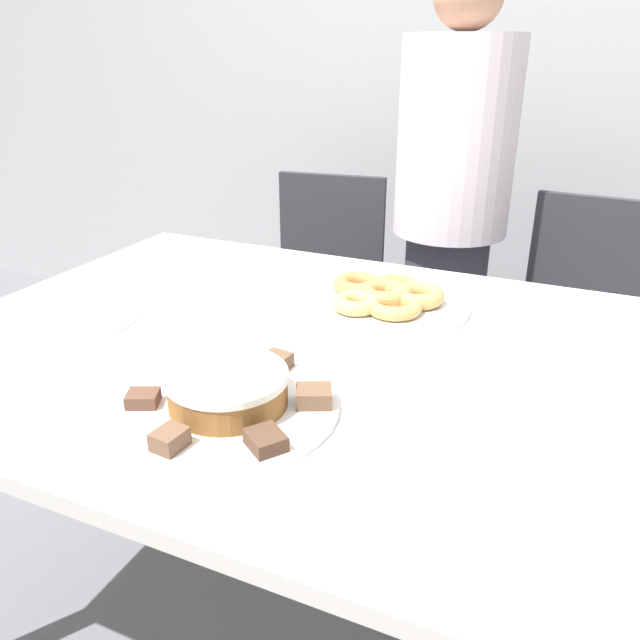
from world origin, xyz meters
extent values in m
plane|color=slate|center=(0.00, 0.00, 0.00)|extent=(12.00, 12.00, 0.00)
cube|color=#A8AAAD|center=(0.00, 1.64, 1.30)|extent=(8.00, 0.05, 2.60)
cube|color=silver|center=(0.00, 0.00, 0.75)|extent=(1.63, 1.08, 0.03)
cylinder|color=silver|center=(-0.76, 0.48, 0.37)|extent=(0.06, 0.06, 0.74)
cylinder|color=#383842|center=(-0.02, 0.99, 0.37)|extent=(0.27, 0.27, 0.75)
cylinder|color=silver|center=(-0.02, 0.99, 1.04)|extent=(0.36, 0.36, 0.59)
cylinder|color=black|center=(-0.45, 0.88, 0.01)|extent=(0.44, 0.44, 0.01)
cylinder|color=#262626|center=(-0.45, 0.88, 0.22)|extent=(0.06, 0.06, 0.41)
cube|color=#2D2D33|center=(-0.45, 0.88, 0.44)|extent=(0.49, 0.49, 0.04)
cube|color=#2D2D33|center=(-0.47, 1.08, 0.67)|extent=(0.40, 0.07, 0.42)
cylinder|color=black|center=(0.41, 0.88, 0.01)|extent=(0.44, 0.44, 0.01)
cylinder|color=#262626|center=(0.41, 0.88, 0.22)|extent=(0.06, 0.06, 0.41)
cube|color=#2D2D33|center=(0.41, 0.88, 0.44)|extent=(0.48, 0.48, 0.04)
cube|color=#2D2D33|center=(0.43, 1.08, 0.67)|extent=(0.40, 0.06, 0.42)
cylinder|color=white|center=(-0.08, -0.27, 0.77)|extent=(0.35, 0.35, 0.01)
cylinder|color=white|center=(0.01, 0.25, 0.77)|extent=(0.38, 0.38, 0.01)
cylinder|color=brown|center=(-0.08, -0.27, 0.80)|extent=(0.19, 0.19, 0.04)
cylinder|color=white|center=(-0.08, -0.27, 0.83)|extent=(0.19, 0.19, 0.01)
cube|color=brown|center=(-0.06, -0.13, 0.79)|extent=(0.05, 0.06, 0.03)
cube|color=brown|center=(-0.19, -0.19, 0.79)|extent=(0.06, 0.06, 0.02)
cube|color=brown|center=(-0.20, -0.33, 0.79)|extent=(0.06, 0.06, 0.02)
cube|color=brown|center=(-0.09, -0.40, 0.79)|extent=(0.04, 0.05, 0.03)
cube|color=#513828|center=(0.03, -0.35, 0.79)|extent=(0.07, 0.07, 0.02)
cube|color=brown|center=(0.05, -0.21, 0.79)|extent=(0.07, 0.07, 0.03)
torus|color=#D18E4C|center=(0.01, 0.25, 0.79)|extent=(0.12, 0.12, 0.04)
torus|color=#C68447|center=(-0.07, 0.28, 0.79)|extent=(0.12, 0.12, 0.04)
torus|color=#E5AD66|center=(-0.03, 0.18, 0.79)|extent=(0.10, 0.10, 0.03)
torus|color=tan|center=(0.05, 0.19, 0.79)|extent=(0.12, 0.12, 0.03)
torus|color=tan|center=(0.08, 0.27, 0.79)|extent=(0.12, 0.12, 0.04)
torus|color=#D18E4C|center=(0.01, 0.32, 0.79)|extent=(0.10, 0.10, 0.03)
cube|color=white|center=(-0.50, -0.09, 0.77)|extent=(0.15, 0.13, 0.01)
camera|label=1|loc=(0.41, -0.99, 1.30)|focal=35.00mm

